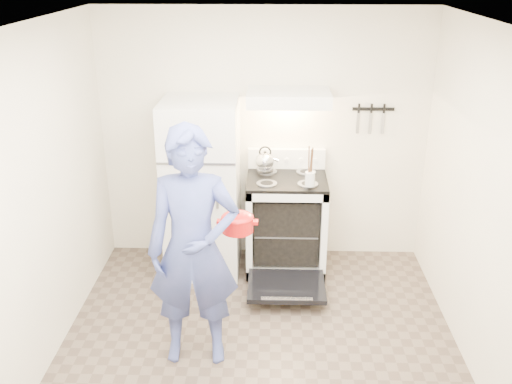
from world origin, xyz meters
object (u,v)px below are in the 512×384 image
stove_body (286,225)px  person (194,249)px  tea_kettle (265,160)px  dutch_oven (237,224)px  refrigerator (202,188)px

stove_body → person: size_ratio=0.50×
tea_kettle → dutch_oven: tea_kettle is taller
dutch_oven → tea_kettle: bearing=81.7°
stove_body → dutch_oven: 1.34m
stove_body → dutch_oven: dutch_oven is taller
stove_body → person: (-0.71, -1.41, 0.47)m
refrigerator → tea_kettle: bearing=15.4°
refrigerator → person: person is taller
stove_body → person: 1.64m
refrigerator → dutch_oven: (0.41, -1.12, 0.16)m
person → stove_body: bearing=59.8°
refrigerator → stove_body: bearing=1.8°
refrigerator → stove_body: (0.81, 0.02, -0.39)m
tea_kettle → dutch_oven: (-0.19, -1.29, -0.07)m
refrigerator → dutch_oven: bearing=-70.0°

